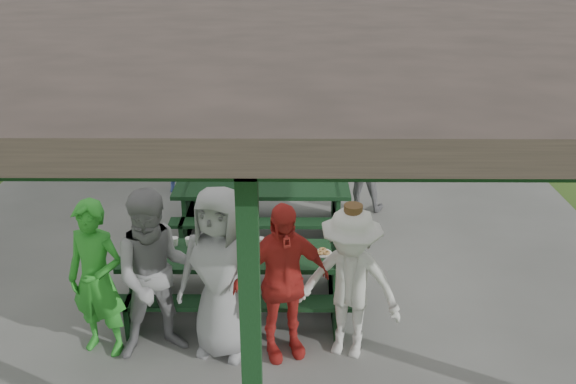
{
  "coord_description": "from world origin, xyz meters",
  "views": [
    {
      "loc": [
        0.3,
        -7.51,
        4.43
      ],
      "look_at": [
        0.25,
        -0.3,
        1.25
      ],
      "focal_mm": 38.0,
      "sensor_mm": 36.0,
      "label": 1
    }
  ],
  "objects_px": {
    "picnic_table_near": "(236,273)",
    "contestant_grey_left": "(157,275)",
    "contestant_grey_mid": "(221,273)",
    "picnic_table_far": "(262,204)",
    "farm_trailer": "(157,78)",
    "contestant_white_fedora": "(350,284)",
    "contestant_red": "(282,282)",
    "spectator_blue": "(177,147)",
    "spectator_lblue": "(230,170)",
    "spectator_grey": "(363,164)",
    "pickup_truck": "(375,87)",
    "contestant_green": "(97,279)"
  },
  "relations": [
    {
      "from": "picnic_table_near",
      "to": "contestant_grey_left",
      "type": "relative_size",
      "value": 1.41
    },
    {
      "from": "picnic_table_near",
      "to": "contestant_grey_mid",
      "type": "xyz_separation_m",
      "value": [
        -0.07,
        -0.81,
        0.49
      ]
    },
    {
      "from": "picnic_table_near",
      "to": "contestant_grey_left",
      "type": "xyz_separation_m",
      "value": [
        -0.74,
        -0.84,
        0.48
      ]
    },
    {
      "from": "picnic_table_near",
      "to": "picnic_table_far",
      "type": "bearing_deg",
      "value": 83.68
    },
    {
      "from": "farm_trailer",
      "to": "picnic_table_near",
      "type": "bearing_deg",
      "value": -92.18
    },
    {
      "from": "contestant_white_fedora",
      "to": "farm_trailer",
      "type": "bearing_deg",
      "value": 131.26
    },
    {
      "from": "picnic_table_near",
      "to": "contestant_red",
      "type": "relative_size",
      "value": 1.51
    },
    {
      "from": "picnic_table_far",
      "to": "contestant_red",
      "type": "bearing_deg",
      "value": -83.23
    },
    {
      "from": "contestant_grey_left",
      "to": "spectator_blue",
      "type": "xyz_separation_m",
      "value": [
        -0.55,
        4.35,
        -0.13
      ]
    },
    {
      "from": "spectator_blue",
      "to": "farm_trailer",
      "type": "distance_m",
      "value": 6.52
    },
    {
      "from": "picnic_table_near",
      "to": "picnic_table_far",
      "type": "relative_size",
      "value": 1.04
    },
    {
      "from": "contestant_white_fedora",
      "to": "spectator_blue",
      "type": "xyz_separation_m",
      "value": [
        -2.57,
        4.37,
        -0.04
      ]
    },
    {
      "from": "contestant_red",
      "to": "spectator_lblue",
      "type": "xyz_separation_m",
      "value": [
        -0.88,
        3.59,
        -0.17
      ]
    },
    {
      "from": "contestant_grey_mid",
      "to": "contestant_white_fedora",
      "type": "distance_m",
      "value": 1.36
    },
    {
      "from": "contestant_white_fedora",
      "to": "farm_trailer",
      "type": "xyz_separation_m",
      "value": [
        -4.23,
        10.67,
        -0.31
      ]
    },
    {
      "from": "picnic_table_near",
      "to": "contestant_grey_mid",
      "type": "height_order",
      "value": "contestant_grey_mid"
    },
    {
      "from": "spectator_grey",
      "to": "pickup_truck",
      "type": "xyz_separation_m",
      "value": [
        0.89,
        5.45,
        -0.09
      ]
    },
    {
      "from": "contestant_red",
      "to": "spectator_lblue",
      "type": "relative_size",
      "value": 1.23
    },
    {
      "from": "contestant_grey_left",
      "to": "contestant_white_fedora",
      "type": "relative_size",
      "value": 1.08
    },
    {
      "from": "spectator_blue",
      "to": "picnic_table_near",
      "type": "bearing_deg",
      "value": 124.33
    },
    {
      "from": "contestant_red",
      "to": "picnic_table_far",
      "type": "bearing_deg",
      "value": 77.72
    },
    {
      "from": "picnic_table_far",
      "to": "contestant_green",
      "type": "xyz_separation_m",
      "value": [
        -1.61,
        -2.81,
        0.42
      ]
    },
    {
      "from": "picnic_table_far",
      "to": "spectator_lblue",
      "type": "bearing_deg",
      "value": 126.44
    },
    {
      "from": "spectator_lblue",
      "to": "farm_trailer",
      "type": "distance_m",
      "value": 7.57
    },
    {
      "from": "contestant_grey_left",
      "to": "contestant_white_fedora",
      "type": "distance_m",
      "value": 2.02
    },
    {
      "from": "contestant_red",
      "to": "spectator_grey",
      "type": "height_order",
      "value": "contestant_red"
    },
    {
      "from": "contestant_red",
      "to": "pickup_truck",
      "type": "bearing_deg",
      "value": 57.82
    },
    {
      "from": "contestant_red",
      "to": "spectator_grey",
      "type": "bearing_deg",
      "value": 52.39
    },
    {
      "from": "picnic_table_near",
      "to": "contestant_green",
      "type": "bearing_deg",
      "value": -149.74
    },
    {
      "from": "contestant_grey_mid",
      "to": "farm_trailer",
      "type": "bearing_deg",
      "value": 120.82
    },
    {
      "from": "picnic_table_near",
      "to": "spectator_blue",
      "type": "height_order",
      "value": "spectator_blue"
    },
    {
      "from": "contestant_grey_left",
      "to": "spectator_lblue",
      "type": "height_order",
      "value": "contestant_grey_left"
    },
    {
      "from": "picnic_table_far",
      "to": "farm_trailer",
      "type": "bearing_deg",
      "value": 112.09
    },
    {
      "from": "picnic_table_far",
      "to": "contestant_green",
      "type": "bearing_deg",
      "value": -119.84
    },
    {
      "from": "contestant_grey_left",
      "to": "contestant_red",
      "type": "xyz_separation_m",
      "value": [
        1.3,
        -0.02,
        -0.06
      ]
    },
    {
      "from": "contestant_grey_left",
      "to": "spectator_grey",
      "type": "bearing_deg",
      "value": 38.44
    },
    {
      "from": "contestant_red",
      "to": "contestant_grey_left",
      "type": "bearing_deg",
      "value": 159.94
    },
    {
      "from": "picnic_table_near",
      "to": "contestant_grey_left",
      "type": "bearing_deg",
      "value": -131.59
    },
    {
      "from": "picnic_table_near",
      "to": "contestant_white_fedora",
      "type": "bearing_deg",
      "value": -33.68
    },
    {
      "from": "contestant_green",
      "to": "contestant_white_fedora",
      "type": "relative_size",
      "value": 1.0
    },
    {
      "from": "contestant_grey_mid",
      "to": "contestant_green",
      "type": "bearing_deg",
      "value": -164.27
    },
    {
      "from": "contestant_green",
      "to": "farm_trailer",
      "type": "xyz_separation_m",
      "value": [
        -1.56,
        10.63,
        -0.34
      ]
    },
    {
      "from": "spectator_lblue",
      "to": "farm_trailer",
      "type": "bearing_deg",
      "value": -87.63
    },
    {
      "from": "contestant_red",
      "to": "contestant_white_fedora",
      "type": "xyz_separation_m",
      "value": [
        0.72,
        0.01,
        -0.03
      ]
    },
    {
      "from": "picnic_table_near",
      "to": "contestant_red",
      "type": "xyz_separation_m",
      "value": [
        0.56,
        -0.86,
        0.42
      ]
    },
    {
      "from": "spectator_lblue",
      "to": "contestant_green",
      "type": "bearing_deg",
      "value": 55.05
    },
    {
      "from": "contestant_white_fedora",
      "to": "contestant_red",
      "type": "bearing_deg",
      "value": -159.64
    },
    {
      "from": "contestant_green",
      "to": "contestant_grey_mid",
      "type": "xyz_separation_m",
      "value": [
        1.32,
        0.0,
        0.08
      ]
    },
    {
      "from": "contestant_grey_mid",
      "to": "picnic_table_far",
      "type": "bearing_deg",
      "value": 99.66
    },
    {
      "from": "spectator_lblue",
      "to": "spectator_grey",
      "type": "relative_size",
      "value": 0.94
    }
  ]
}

